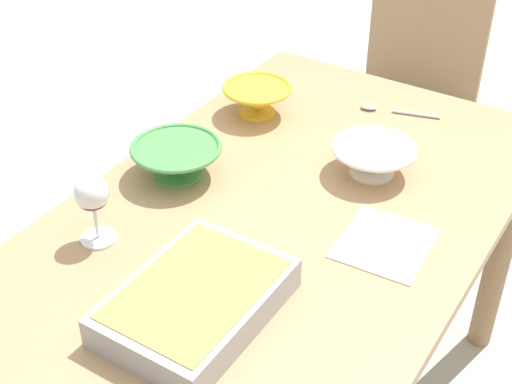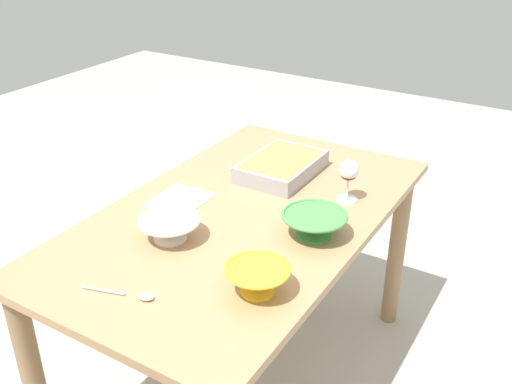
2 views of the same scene
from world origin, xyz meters
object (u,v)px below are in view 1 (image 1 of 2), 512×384
Objects in this scene: casserole_dish at (196,300)px; wine_glass at (92,197)px; dining_table at (276,259)px; serving_spoon at (383,109)px; chair at (407,106)px; small_bowl at (373,158)px; mixing_bowl at (177,158)px; napkin at (385,243)px; serving_bowl at (257,98)px.

wine_glass is at bearing 77.42° from casserole_dish.
dining_table is 9.36× the size of wine_glass.
wine_glass is 0.87m from serving_spoon.
chair is 0.92m from small_bowl.
mixing_bowl is 1.06× the size of napkin.
wine_glass reaches higher than napkin.
wine_glass is at bearing 161.71° from serving_spoon.
chair is at bearing -11.54° from serving_bowl.
chair reaches higher than serving_spoon.
serving_bowl is at bearing 0.64° from wine_glass.
wine_glass is 0.78× the size of napkin.
mixing_bowl is at bearing 41.79° from casserole_dish.
serving_bowl is at bearing 0.03° from mixing_bowl.
small_bowl is (-0.83, -0.23, 0.31)m from chair.
wine_glass is 0.79× the size of small_bowl.
wine_glass is 0.61m from napkin.
mixing_bowl is 0.52m from napkin.
serving_bowl is at bearing 58.31° from napkin.
small_bowl is at bearing -164.56° from chair.
napkin is at bearing -28.64° from casserole_dish.
small_bowl is 0.27m from napkin.
napkin is (0.38, -0.21, -0.04)m from casserole_dish.
serving_bowl reaches higher than small_bowl.
dining_table is at bearing -142.14° from serving_bowl.
small_bowl is 1.09× the size of serving_bowl.
chair is at bearing -6.00° from wine_glass.
chair is at bearing -7.90° from mixing_bowl.
chair is at bearing 13.27° from serving_spoon.
casserole_dish reaches higher than serving_spoon.
serving_bowl is (0.70, 0.31, 0.01)m from casserole_dish.
wine_glass reaches higher than casserole_dish.
dining_table is 1.11m from chair.
serving_bowl is at bearing 37.86° from dining_table.
mixing_bowl is at bearing 123.72° from small_bowl.
chair reaches higher than casserole_dish.
chair is 5.82× the size of wine_glass.
wine_glass is 0.85× the size of serving_bowl.
mixing_bowl reaches higher than napkin.
wine_glass reaches higher than small_bowl.
chair is at bearing 6.40° from casserole_dish.
small_bowl is at bearing -34.95° from wine_glass.
napkin is (-0.51, -0.24, -0.01)m from serving_spoon.
mixing_bowl is at bearing 87.98° from dining_table.
mixing_bowl is (0.01, 0.28, 0.17)m from dining_table.
serving_spoon is at bearing -18.29° from wine_glass.
wine_glass is 0.32m from casserole_dish.
casserole_dish is 0.89m from serving_spoon.
small_bowl is at bearing -56.28° from mixing_bowl.
serving_bowl is (0.09, 0.38, 0.00)m from small_bowl.
serving_spoon reaches higher than napkin.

